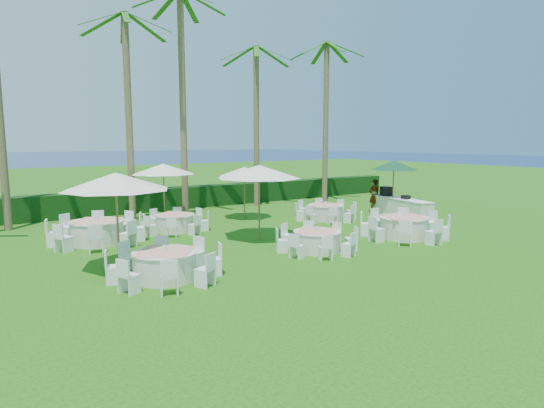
# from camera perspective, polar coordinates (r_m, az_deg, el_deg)

# --- Properties ---
(ground) EXTENTS (120.00, 120.00, 0.00)m
(ground) POSITION_cam_1_polar(r_m,az_deg,el_deg) (14.98, 1.50, -6.58)
(ground) COLOR #1E510D
(ground) RESTS_ON ground
(hedge) EXTENTS (34.00, 1.00, 1.20)m
(hedge) POSITION_cam_1_polar(r_m,az_deg,el_deg) (25.43, -14.50, 0.54)
(hedge) COLOR black
(hedge) RESTS_ON ground
(ocean) EXTENTS (260.00, 260.00, 0.00)m
(ocean) POSITION_cam_1_polar(r_m,az_deg,el_deg) (114.14, -30.10, 4.95)
(ocean) COLOR #071D4D
(ocean) RESTS_ON ground
(banquet_table_a) EXTENTS (3.06, 3.06, 0.94)m
(banquet_table_a) POSITION_cam_1_polar(r_m,az_deg,el_deg) (12.83, -13.25, -7.39)
(banquet_table_a) COLOR beige
(banquet_table_a) RESTS_ON ground
(banquet_table_b) EXTENTS (2.78, 2.78, 0.86)m
(banquet_table_b) POSITION_cam_1_polar(r_m,az_deg,el_deg) (15.65, 5.65, -4.58)
(banquet_table_b) COLOR beige
(banquet_table_b) RESTS_ON ground
(banquet_table_c) EXTENTS (3.33, 3.33, 1.00)m
(banquet_table_c) POSITION_cam_1_polar(r_m,az_deg,el_deg) (18.44, 16.22, -2.75)
(banquet_table_c) COLOR beige
(banquet_table_c) RESTS_ON ground
(banquet_table_d) EXTENTS (3.39, 3.39, 1.02)m
(banquet_table_d) POSITION_cam_1_polar(r_m,az_deg,el_deg) (17.94, -21.09, -3.22)
(banquet_table_d) COLOR beige
(banquet_table_d) RESTS_ON ground
(banquet_table_e) EXTENTS (2.80, 2.80, 0.87)m
(banquet_table_e) POSITION_cam_1_polar(r_m,az_deg,el_deg) (19.45, -12.12, -2.26)
(banquet_table_e) COLOR beige
(banquet_table_e) RESTS_ON ground
(banquet_table_f) EXTENTS (2.90, 2.90, 0.90)m
(banquet_table_f) POSITION_cam_1_polar(r_m,az_deg,el_deg) (21.86, 6.74, -0.99)
(banquet_table_f) COLOR beige
(banquet_table_f) RESTS_ON ground
(umbrella_a) EXTENTS (3.05, 3.05, 2.86)m
(umbrella_a) POSITION_cam_1_polar(r_m,az_deg,el_deg) (13.58, -19.03, 2.69)
(umbrella_a) COLOR brown
(umbrella_a) RESTS_ON ground
(umbrella_b) EXTENTS (3.23, 3.23, 2.86)m
(umbrella_b) POSITION_cam_1_polar(r_m,az_deg,el_deg) (17.14, -1.64, 4.08)
(umbrella_b) COLOR brown
(umbrella_b) RESTS_ON ground
(umbrella_c) EXTENTS (2.88, 2.88, 2.73)m
(umbrella_c) POSITION_cam_1_polar(r_m,az_deg,el_deg) (21.19, -13.49, 4.30)
(umbrella_c) COLOR brown
(umbrella_c) RESTS_ON ground
(umbrella_d) EXTENTS (2.48, 2.48, 2.52)m
(umbrella_d) POSITION_cam_1_polar(r_m,az_deg,el_deg) (21.86, -3.49, 4.08)
(umbrella_d) COLOR brown
(umbrella_d) RESTS_ON ground
(umbrella_green) EXTENTS (2.40, 2.40, 2.76)m
(umbrella_green) POSITION_cam_1_polar(r_m,az_deg,el_deg) (24.16, 15.05, 4.71)
(umbrella_green) COLOR brown
(umbrella_green) RESTS_ON ground
(buffet_table) EXTENTS (1.52, 4.00, 1.39)m
(buffet_table) POSITION_cam_1_polar(r_m,az_deg,el_deg) (23.73, 15.72, -0.29)
(buffet_table) COLOR beige
(buffet_table) RESTS_ON ground
(staff_person) EXTENTS (0.70, 0.53, 1.74)m
(staff_person) POSITION_cam_1_polar(r_m,az_deg,el_deg) (24.72, 12.70, 1.03)
(staff_person) COLOR gray
(staff_person) RESTS_ON ground
(palm_b) EXTENTS (4.31, 4.33, 9.55)m
(palm_b) POSITION_cam_1_polar(r_m,az_deg,el_deg) (22.49, -17.57, 11.34)
(palm_b) COLOR brown
(palm_b) RESTS_ON ground
(palm_c) EXTENTS (4.31, 4.33, 10.85)m
(palm_c) POSITION_cam_1_polar(r_m,az_deg,el_deg) (23.18, -11.16, 13.10)
(palm_c) COLOR brown
(palm_c) RESTS_ON ground
(palm_d) EXTENTS (4.40, 3.98, 9.05)m
(palm_d) POSITION_cam_1_polar(r_m,az_deg,el_deg) (26.35, -1.97, 10.59)
(palm_d) COLOR brown
(palm_d) RESTS_ON ground
(palm_e) EXTENTS (4.34, 4.29, 9.64)m
(palm_e) POSITION_cam_1_polar(r_m,az_deg,el_deg) (28.26, 6.77, 10.96)
(palm_e) COLOR brown
(palm_e) RESTS_ON ground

